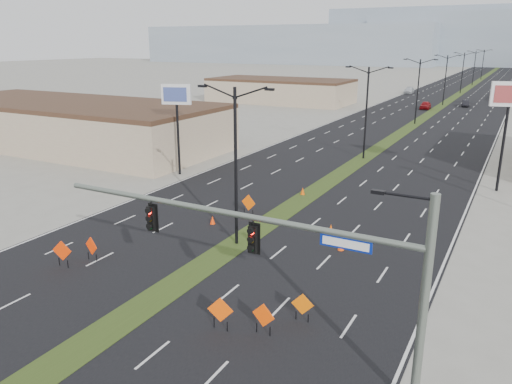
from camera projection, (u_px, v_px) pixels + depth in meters
The scene contains 30 objects.
ground at pixel (100, 336), 22.16m from camera, with size 600.00×600.00×0.00m, color gray.
road_surface at pixel (446, 103), 106.43m from camera, with size 25.00×400.00×0.02m, color black.
median_strip at pixel (446, 103), 106.43m from camera, with size 2.00×400.00×0.04m, color #2F4017.
building_sw_near at pixel (69, 125), 62.63m from camera, with size 40.00×16.00×5.00m, color tan.
building_sw_far at pixel (280, 92), 107.69m from camera, with size 30.00×14.00×4.50m, color tan.
mesa_west at pixel (289, 45), 309.48m from camera, with size 180.00×50.00×22.00m, color gray.
mesa_backdrop at pixel (452, 36), 300.84m from camera, with size 140.00×50.00×32.00m, color gray.
signal_mast at pixel (297, 259), 18.58m from camera, with size 16.30×0.60×8.00m.
streetlight_0 at pixel (236, 162), 30.71m from camera, with size 5.15×0.24×10.02m.
streetlight_1 at pixel (366, 110), 54.31m from camera, with size 5.15×0.24×10.02m.
streetlight_2 at pixel (418, 89), 77.90m from camera, with size 5.15×0.24×10.02m.
streetlight_3 at pixel (445, 78), 101.50m from camera, with size 5.15×0.24×10.02m.
streetlight_4 at pixel (463, 72), 125.09m from camera, with size 5.15×0.24×10.02m.
streetlight_5 at pixel (474, 67), 148.69m from camera, with size 5.15×0.24×10.02m.
streetlight_6 at pixel (483, 63), 172.28m from camera, with size 5.15×0.24×10.02m.
car_left at pixel (425, 105), 96.82m from camera, with size 1.76×4.37×1.49m, color maroon.
car_mid at pixel (465, 103), 100.62m from camera, with size 1.35×3.87×1.28m, color black.
car_far at pixel (409, 90), 126.56m from camera, with size 2.12×5.22×1.51m, color silver.
construction_sign_0 at pixel (91, 247), 29.58m from camera, with size 1.12×0.26×1.51m.
construction_sign_1 at pixel (62, 252), 28.71m from camera, with size 1.19×0.35×1.63m.
construction_sign_2 at pixel (249, 203), 37.26m from camera, with size 1.24×0.21×1.65m.
construction_sign_3 at pixel (302, 305), 23.12m from camera, with size 1.05×0.23×1.42m.
construction_sign_4 at pixel (220, 311), 22.39m from camera, with size 1.18×0.37×1.61m.
construction_sign_5 at pixel (263, 316), 22.05m from camera, with size 1.15×0.14×1.53m.
cone_0 at pixel (213, 220), 35.69m from camera, with size 0.37×0.37×0.62m, color #FF3905.
cone_1 at pixel (331, 229), 34.11m from camera, with size 0.36×0.36×0.60m, color #FF5905.
cone_2 at pixel (341, 245), 31.20m from camera, with size 0.41×0.41×0.69m, color #F64405.
cone_3 at pixel (303, 191), 42.49m from camera, with size 0.41×0.41×0.68m, color #DC4F04.
pole_sign_west at pixel (176, 102), 47.29m from camera, with size 2.82×1.24×8.75m.
pole_sign_east_near at pixel (509, 103), 41.59m from camera, with size 3.05×1.17×9.41m.
Camera 1 is at (15.31, -13.75, 12.54)m, focal length 35.00 mm.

